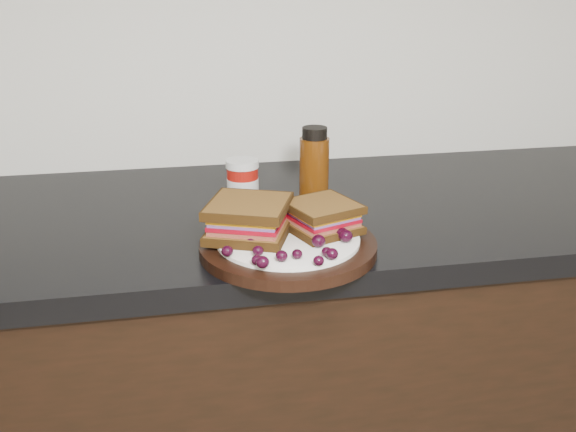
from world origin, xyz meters
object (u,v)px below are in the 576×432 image
plate (288,246)px  sandwich_left (249,219)px  oil_bottle (314,168)px  condiment_jar (243,183)px

plate → sandwich_left: (-0.06, 0.02, 0.04)m
sandwich_left → oil_bottle: oil_bottle is taller
plate → condiment_jar: (-0.04, 0.22, 0.04)m
plate → oil_bottle: bearing=66.2°
plate → oil_bottle: oil_bottle is taller
sandwich_left → condiment_jar: 0.20m
sandwich_left → condiment_jar: size_ratio=1.35×
sandwich_left → oil_bottle: 0.23m
plate → sandwich_left: bearing=159.9°
sandwich_left → oil_bottle: bearing=71.5°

